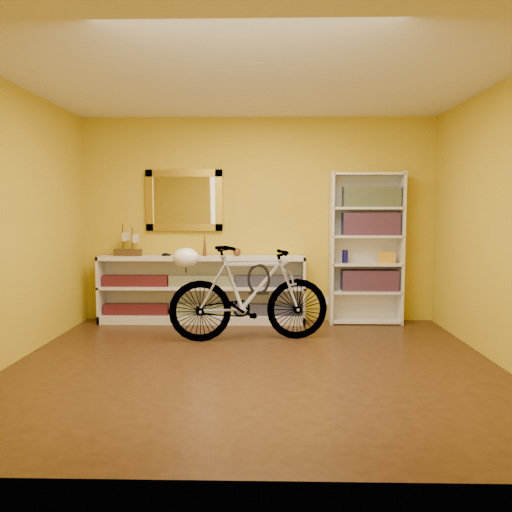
{
  "coord_description": "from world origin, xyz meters",
  "views": [
    {
      "loc": [
        0.12,
        -4.57,
        1.42
      ],
      "look_at": [
        0.0,
        0.7,
        0.95
      ],
      "focal_mm": 35.79,
      "sensor_mm": 36.0,
      "label": 1
    }
  ],
  "objects_px": {
    "console_unit": "(202,289)",
    "bookcase": "(366,248)",
    "helmet": "(186,258)",
    "bicycle": "(249,293)"
  },
  "relations": [
    {
      "from": "bookcase",
      "to": "helmet",
      "type": "distance_m",
      "value": 2.34
    },
    {
      "from": "bookcase",
      "to": "bicycle",
      "type": "height_order",
      "value": "bookcase"
    },
    {
      "from": "bookcase",
      "to": "bicycle",
      "type": "xyz_separation_m",
      "value": [
        -1.44,
        -0.92,
        -0.43
      ]
    },
    {
      "from": "helmet",
      "to": "bicycle",
      "type": "bearing_deg",
      "value": 7.86
    },
    {
      "from": "bicycle",
      "to": "console_unit",
      "type": "bearing_deg",
      "value": 27.29
    },
    {
      "from": "console_unit",
      "to": "bicycle",
      "type": "xyz_separation_m",
      "value": [
        0.63,
        -0.9,
        0.1
      ]
    },
    {
      "from": "console_unit",
      "to": "bookcase",
      "type": "distance_m",
      "value": 2.13
    },
    {
      "from": "console_unit",
      "to": "bicycle",
      "type": "relative_size",
      "value": 1.46
    },
    {
      "from": "bookcase",
      "to": "helmet",
      "type": "relative_size",
      "value": 6.89
    },
    {
      "from": "console_unit",
      "to": "helmet",
      "type": "xyz_separation_m",
      "value": [
        -0.04,
        -0.99,
        0.49
      ]
    }
  ]
}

